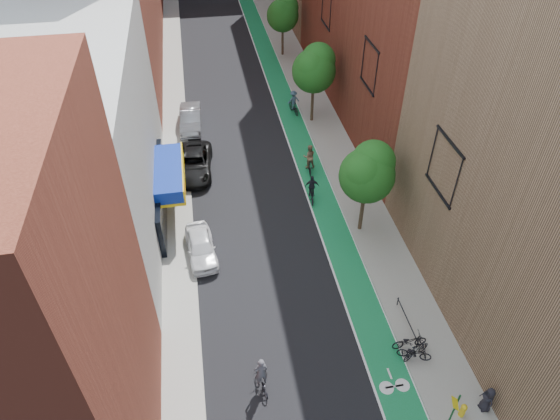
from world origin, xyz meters
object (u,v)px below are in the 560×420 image
parked_car_silver (191,119)px  parked_car_white (201,247)px  cyclist_lane_mid (312,191)px  pedestrian (487,399)px  cyclist_lane_near (309,161)px  cyclist_lead (261,378)px  parked_car_black (194,163)px  fire_hydrant (463,410)px  cyclist_lane_far (294,103)px

parked_car_silver → parked_car_white: bearing=-87.4°
parked_car_white → cyclist_lane_mid: size_ratio=2.07×
pedestrian → cyclist_lane_near: bearing=-172.7°
cyclist_lead → cyclist_lane_mid: size_ratio=1.09×
cyclist_lane_near → parked_car_white: bearing=45.4°
parked_car_black → parked_car_silver: bearing=94.9°
parked_car_silver → fire_hydrant: parked_car_silver is taller
parked_car_black → parked_car_silver: (0.00, 6.55, 0.03)m
parked_car_silver → cyclist_lane_near: bearing=-40.9°
cyclist_lane_mid → cyclist_lane_near: bearing=-91.4°
parked_car_black → pedestrian: (12.20, -21.14, 0.15)m
parked_car_silver → cyclist_lane_mid: size_ratio=2.40×
cyclist_lane_mid → fire_hydrant: bearing=108.9°
cyclist_lead → pedestrian: (9.88, -2.89, 0.12)m
pedestrian → parked_car_silver: bearing=-159.9°
cyclist_lead → pedestrian: bearing=151.4°
parked_car_silver → cyclist_lane_far: 9.02m
fire_hydrant → pedestrian: bearing=6.6°
cyclist_lane_mid → pedestrian: bearing=112.8°
cyclist_lane_near → cyclist_lane_mid: bearing=84.6°
cyclist_lead → parked_car_silver: bearing=-96.9°
parked_car_black → cyclist_lane_mid: size_ratio=2.74×
cyclist_lane_near → fire_hydrant: (2.66, -19.88, -0.36)m
parked_car_white → cyclist_lead: bearing=-81.7°
parked_car_black → cyclist_lane_far: size_ratio=2.70×
cyclist_lead → parked_car_white: bearing=-88.4°
parked_car_black → fire_hydrant: 23.97m
cyclist_lead → fire_hydrant: bearing=148.6°
cyclist_lane_near → fire_hydrant: bearing=101.5°
parked_car_silver → cyclist_lane_near: (8.38, -7.95, 0.15)m
parked_car_white → parked_car_silver: 15.38m
parked_car_silver → parked_car_black: bearing=-87.4°
pedestrian → parked_car_white: bearing=-139.0°
parked_car_black → fire_hydrant: bearing=-57.6°
parked_car_black → parked_car_silver: parked_car_silver is taller
fire_hydrant → cyclist_lane_far: bearing=94.1°
pedestrian → fire_hydrant: pedestrian is taller
cyclist_lane_mid → cyclist_lane_far: bearing=-87.5°
cyclist_lane_near → cyclist_lane_mid: cyclist_lane_near is taller
cyclist_lane_near → cyclist_lane_mid: 3.44m
parked_car_silver → cyclist_lane_near: 11.55m
cyclist_lead → cyclist_lane_mid: bearing=-124.5°
pedestrian → cyclist_lane_far: bearing=-177.2°
cyclist_lane_far → parked_car_white: bearing=47.3°
cyclist_lane_far → pedestrian: 28.80m
parked_car_white → cyclist_lead: size_ratio=1.90×
cyclist_lead → cyclist_lane_far: bearing=-116.8°
parked_car_black → cyclist_lane_far: bearing=44.7°
parked_car_white → pedestrian: (12.20, -12.32, 0.21)m
parked_car_white → cyclist_lane_near: size_ratio=1.86×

